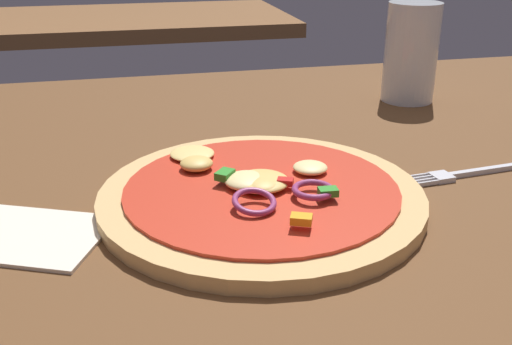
# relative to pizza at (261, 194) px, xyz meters

# --- Properties ---
(dining_table) EXTENTS (1.22, 0.98, 0.03)m
(dining_table) POSITION_rel_pizza_xyz_m (0.04, -0.02, -0.02)
(dining_table) COLOR brown
(dining_table) RESTS_ON ground
(pizza) EXTENTS (0.27, 0.27, 0.03)m
(pizza) POSITION_rel_pizza_xyz_m (0.00, 0.00, 0.00)
(pizza) COLOR tan
(pizza) RESTS_ON dining_table
(fork) EXTENTS (0.16, 0.03, 0.01)m
(fork) POSITION_rel_pizza_xyz_m (0.20, 0.01, -0.01)
(fork) COLOR silver
(fork) RESTS_ON dining_table
(beer_glass) EXTENTS (0.07, 0.07, 0.13)m
(beer_glass) POSITION_rel_pizza_xyz_m (0.26, 0.26, 0.05)
(beer_glass) COLOR silver
(beer_glass) RESTS_ON dining_table
(napkin) EXTENTS (0.15, 0.13, 0.00)m
(napkin) POSITION_rel_pizza_xyz_m (-0.19, -0.01, -0.01)
(napkin) COLOR silver
(napkin) RESTS_ON dining_table
(background_table) EXTENTS (0.80, 0.45, 0.03)m
(background_table) POSITION_rel_pizza_xyz_m (-0.08, 1.12, -0.02)
(background_table) COLOR brown
(background_table) RESTS_ON ground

